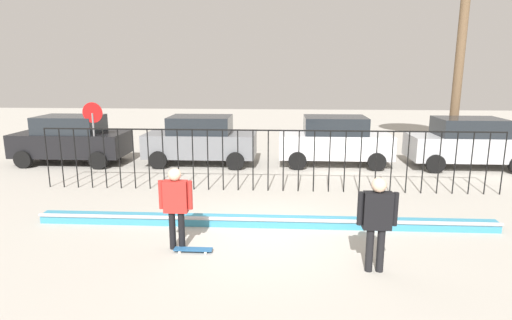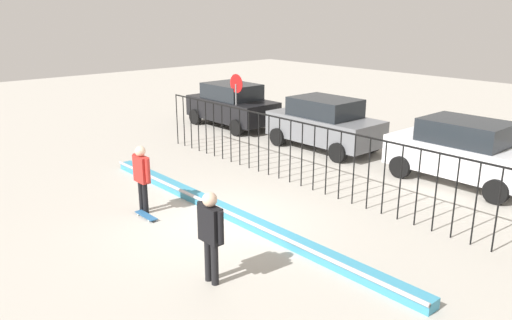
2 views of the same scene
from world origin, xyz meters
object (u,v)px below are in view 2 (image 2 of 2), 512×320
object	(u,v)px
skateboard	(146,215)
parked_car_black	(232,105)
parked_car_gray	(324,123)
camera_operator	(211,229)
skateboarder	(142,173)
stop_sign	(236,96)
parked_car_white	(463,151)

from	to	relation	value
skateboard	parked_car_black	bearing A→B (deg)	144.58
skateboard	parked_car_gray	size ratio (longest dim) A/B	0.19
camera_operator	parked_car_gray	size ratio (longest dim) A/B	0.42
skateboarder	skateboard	size ratio (longest dim) A/B	2.19
skateboarder	parked_car_gray	xyz separation A→B (m)	(-1.00, 8.07, -0.08)
skateboarder	parked_car_gray	size ratio (longest dim) A/B	0.41
skateboarder	stop_sign	world-z (taller)	stop_sign
skateboard	parked_car_black	size ratio (longest dim) A/B	0.19
parked_car_gray	parked_car_black	bearing A→B (deg)	177.65
parked_car_black	parked_car_gray	world-z (taller)	same
parked_car_gray	stop_sign	bearing A→B (deg)	-169.52
skateboard	stop_sign	distance (m)	9.02
skateboard	camera_operator	bearing A→B (deg)	5.54
camera_operator	stop_sign	bearing A→B (deg)	-0.12
skateboard	parked_car_white	distance (m)	9.29
skateboarder	parked_car_white	xyz separation A→B (m)	(4.24, 8.24, -0.08)
parked_car_gray	parked_car_white	distance (m)	5.24
camera_operator	parked_car_gray	xyz separation A→B (m)	(-4.93, 8.85, -0.12)
parked_car_black	parked_car_white	xyz separation A→B (m)	(10.40, 0.36, 0.00)
camera_operator	parked_car_black	bearing A→B (deg)	1.02
parked_car_black	parked_car_gray	distance (m)	5.17
skateboarder	parked_car_white	size ratio (longest dim) A/B	0.41
skateboarder	camera_operator	size ratio (longest dim) A/B	0.96
skateboarder	parked_car_black	world-z (taller)	parked_car_black
camera_operator	stop_sign	xyz separation A→B (m)	(-8.76, 7.83, 0.52)
skateboard	parked_car_gray	world-z (taller)	parked_car_gray
skateboard	camera_operator	world-z (taller)	camera_operator
skateboard	stop_sign	world-z (taller)	stop_sign
camera_operator	parked_car_black	xyz separation A→B (m)	(-10.09, 8.67, -0.12)
parked_car_gray	stop_sign	size ratio (longest dim) A/B	1.72
skateboarder	parked_car_black	xyz separation A→B (m)	(-6.16, 7.88, -0.08)
skateboard	stop_sign	size ratio (longest dim) A/B	0.32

